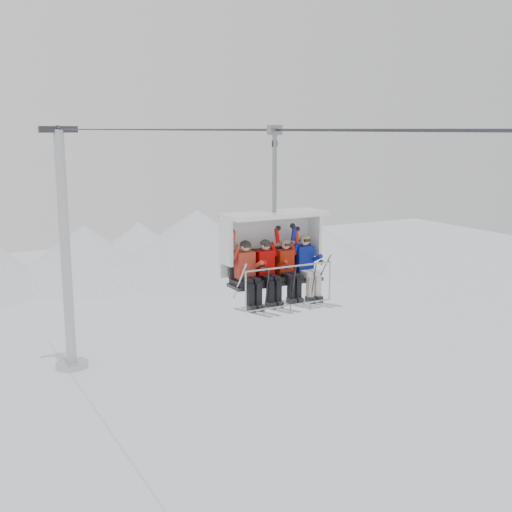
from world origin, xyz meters
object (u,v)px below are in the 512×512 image
lift_tower_right (66,268)px  chairlift_carrier (271,245)px  skier_far_right (306,264)px  skier_far_left (247,271)px  skier_center_left (267,269)px  skier_center_right (287,268)px

lift_tower_right → chairlift_carrier: size_ratio=3.38×
skier_far_right → lift_tower_right: bearing=91.9°
chairlift_carrier → skier_far_left: 0.97m
skier_center_left → skier_center_right: bearing=-0.7°
skier_center_left → skier_center_right: skier_center_left is taller
chairlift_carrier → skier_far_left: size_ratio=2.36×
chairlift_carrier → skier_center_right: bearing=-51.3°
chairlift_carrier → skier_far_left: bearing=-159.0°
chairlift_carrier → skier_center_left: 0.63m
skier_far_left → skier_center_right: skier_far_left is taller
lift_tower_right → skier_far_left: size_ratio=7.99×
skier_far_left → skier_far_right: 1.57m
lift_tower_right → skier_far_right: (0.77, -23.05, 4.43)m
skier_center_left → skier_far_right: (1.06, 0.00, 0.01)m
chairlift_carrier → skier_center_left: (-0.29, -0.31, -0.48)m
chairlift_carrier → skier_far_right: bearing=-21.4°
skier_center_right → skier_far_right: 0.52m
lift_tower_right → skier_center_left: size_ratio=7.99×
skier_center_right → skier_far_right: (0.52, 0.01, 0.03)m
skier_center_right → lift_tower_right: bearing=90.6°
chairlift_carrier → skier_far_right: chairlift_carrier is taller
chairlift_carrier → skier_center_left: size_ratio=2.36×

